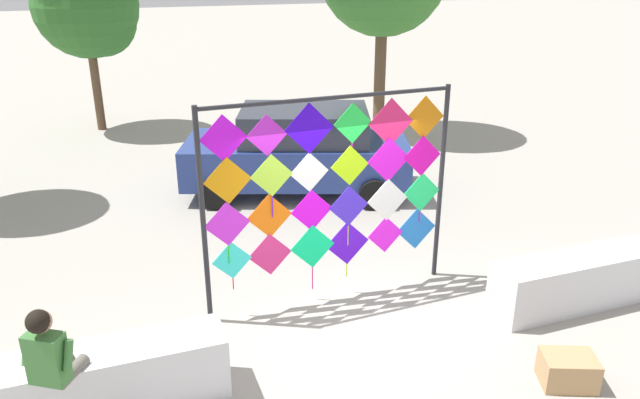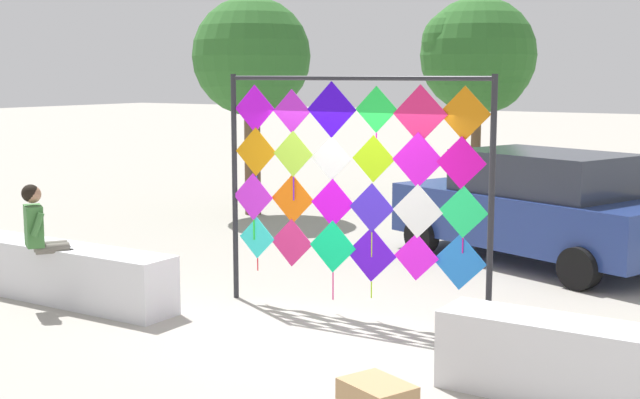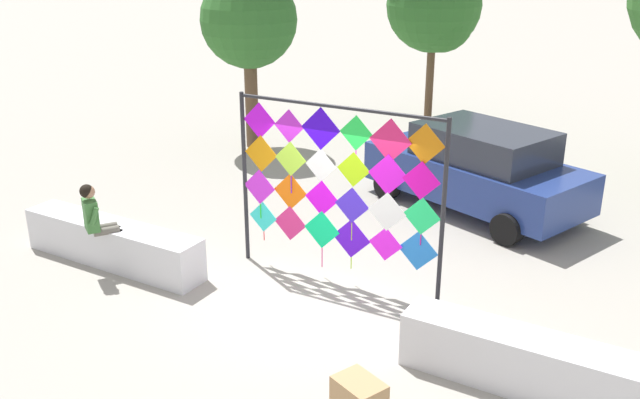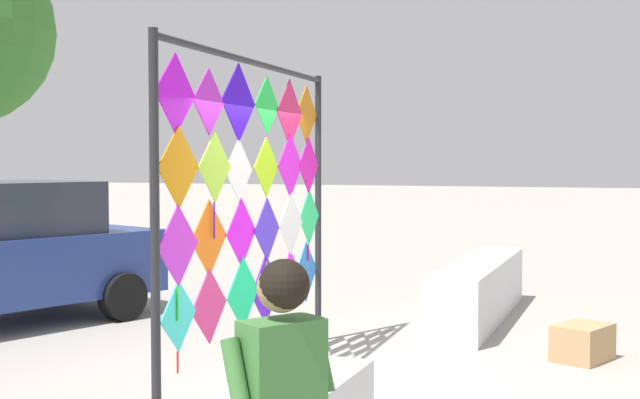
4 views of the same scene
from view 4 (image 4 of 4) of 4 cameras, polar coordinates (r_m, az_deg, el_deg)
ground at (r=7.54m, az=1.85°, el=-12.83°), size 120.00×120.00×0.00m
plaza_ledge_right at (r=10.81m, az=10.85°, el=-6.14°), size 3.59×0.63×0.74m
kite_display_rack at (r=7.59m, az=-4.49°, el=0.64°), size 3.57×0.17×2.95m
seated_vendor at (r=3.83m, az=-3.67°, el=-13.52°), size 0.69×0.77×1.59m
cardboard_box_large at (r=8.89m, az=17.59°, el=-9.35°), size 0.72×0.63×0.37m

